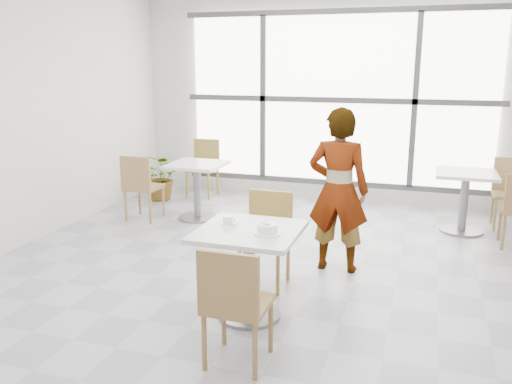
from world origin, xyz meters
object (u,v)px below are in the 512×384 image
(oatmeal_bowl, at_px, (267,229))
(bg_table_left, at_px, (197,183))
(chair_far, at_px, (267,232))
(bg_table_right, at_px, (465,193))
(bg_chair_right_far, at_px, (511,188))
(plant_left, at_px, (162,177))
(coffee_cup, at_px, (228,221))
(person, at_px, (338,191))
(bg_chair_left_near, at_px, (140,183))
(bg_chair_left_far, at_px, (204,164))
(chair_near, at_px, (234,300))
(main_table, at_px, (249,256))

(oatmeal_bowl, distance_m, bg_table_left, 3.07)
(chair_far, distance_m, bg_table_left, 2.29)
(bg_table_right, xyz_separation_m, bg_chair_right_far, (0.56, 0.40, 0.01))
(bg_chair_right_far, bearing_deg, plant_left, -178.22)
(oatmeal_bowl, distance_m, coffee_cup, 0.41)
(person, height_order, bg_chair_left_near, person)
(oatmeal_bowl, bearing_deg, bg_chair_left_near, 137.31)
(coffee_cup, xyz_separation_m, bg_chair_left_near, (-2.02, 2.06, -0.28))
(coffee_cup, relative_size, person, 0.10)
(bg_chair_right_far, bearing_deg, bg_table_right, -144.27)
(person, xyz_separation_m, bg_chair_right_far, (1.83, 2.09, -0.31))
(bg_table_right, xyz_separation_m, bg_chair_left_far, (-3.75, 0.72, 0.01))
(chair_far, distance_m, person, 0.84)
(coffee_cup, distance_m, bg_chair_left_far, 4.01)
(chair_near, bearing_deg, plant_left, -56.32)
(main_table, bearing_deg, oatmeal_bowl, -21.82)
(person, distance_m, bg_table_left, 2.40)
(chair_near, relative_size, bg_chair_left_far, 1.00)
(bg_chair_right_far, bearing_deg, chair_far, -132.36)
(bg_chair_left_far, bearing_deg, chair_far, -56.94)
(oatmeal_bowl, distance_m, bg_chair_left_near, 3.28)
(bg_chair_right_far, bearing_deg, chair_near, -118.05)
(coffee_cup, height_order, bg_chair_right_far, bg_chair_right_far)
(bg_chair_right_far, bearing_deg, bg_chair_left_near, -165.25)
(chair_near, height_order, bg_table_left, chair_near)
(bg_table_left, distance_m, bg_chair_left_far, 1.28)
(chair_near, relative_size, oatmeal_bowl, 4.14)
(main_table, xyz_separation_m, coffee_cup, (-0.21, 0.08, 0.26))
(chair_far, xyz_separation_m, coffee_cup, (-0.14, -0.64, 0.28))
(coffee_cup, bearing_deg, chair_far, 77.48)
(coffee_cup, xyz_separation_m, bg_chair_left_far, (-1.77, 3.58, -0.28))
(person, distance_m, bg_chair_left_near, 2.88)
(main_table, xyz_separation_m, bg_chair_right_far, (2.33, 3.34, -0.02))
(bg_table_left, xyz_separation_m, bg_table_right, (3.32, 0.48, 0.00))
(chair_far, relative_size, plant_left, 1.24)
(bg_table_right, bearing_deg, chair_far, -129.53)
(main_table, distance_m, person, 1.38)
(chair_far, distance_m, bg_chair_left_far, 3.51)
(main_table, bearing_deg, bg_chair_right_far, 55.14)
(person, bearing_deg, bg_table_left, -30.46)
(person, xyz_separation_m, bg_chair_left_far, (-2.48, 2.41, -0.31))
(chair_near, xyz_separation_m, bg_table_right, (1.62, 3.68, -0.01))
(bg_table_right, bearing_deg, chair_near, -113.71)
(chair_far, bearing_deg, bg_table_right, 50.47)
(coffee_cup, distance_m, person, 1.37)
(bg_chair_left_near, xyz_separation_m, plant_left, (-0.25, 1.05, -0.15))
(main_table, xyz_separation_m, plant_left, (-2.47, 3.19, -0.17))
(bg_chair_left_far, bearing_deg, main_table, -61.59)
(bg_table_right, bearing_deg, oatmeal_bowl, -117.87)
(bg_chair_left_far, distance_m, bg_chair_right_far, 4.32)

